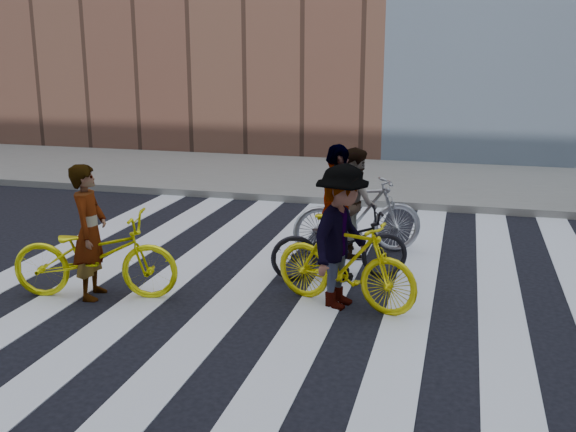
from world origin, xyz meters
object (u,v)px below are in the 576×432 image
at_px(rider_rear, 337,213).
at_px(rider_right, 342,237).
at_px(bike_dark_rear, 340,244).
at_px(rider_left, 90,232).
at_px(bike_yellow_right, 345,262).
at_px(bike_yellow_left, 95,255).
at_px(bike_silver_mid, 358,216).
at_px(rider_mid, 355,202).

bearing_deg(rider_rear, rider_right, 173.41).
xyz_separation_m(bike_dark_rear, rider_rear, (-0.05, 0.00, 0.44)).
bearing_deg(rider_left, rider_rear, -74.98).
relative_size(bike_yellow_right, bike_dark_rear, 1.00).
relative_size(bike_yellow_left, bike_silver_mid, 1.04).
xyz_separation_m(bike_yellow_right, rider_right, (-0.05, 0.00, 0.32)).
bearing_deg(rider_rear, bike_yellow_right, 176.10).
xyz_separation_m(bike_yellow_left, bike_yellow_right, (3.15, 0.49, 0.01)).
distance_m(bike_yellow_left, rider_right, 3.16).
height_order(bike_yellow_right, rider_rear, rider_rear).
relative_size(bike_silver_mid, rider_right, 1.14).
xyz_separation_m(bike_silver_mid, bike_dark_rear, (-0.06, -1.22, -0.11)).
bearing_deg(bike_silver_mid, bike_dark_rear, 152.56).
bearing_deg(bike_yellow_left, rider_mid, -59.17).
distance_m(bike_yellow_left, rider_left, 0.31).
height_order(rider_left, rider_rear, rider_rear).
xyz_separation_m(bike_yellow_left, rider_left, (-0.05, 0.00, 0.31)).
height_order(rider_left, rider_right, rider_right).
bearing_deg(rider_right, rider_left, 115.79).
relative_size(bike_dark_rear, rider_left, 1.10).
distance_m(bike_yellow_left, bike_yellow_right, 3.19).
height_order(bike_dark_rear, rider_left, rider_left).
bearing_deg(rider_mid, bike_silver_mid, -114.70).
xyz_separation_m(bike_yellow_left, rider_rear, (2.85, 1.48, 0.39)).
relative_size(bike_silver_mid, rider_left, 1.18).
distance_m(bike_yellow_left, rider_rear, 3.23).
height_order(rider_right, rider_rear, rider_rear).
bearing_deg(rider_left, bike_yellow_left, -102.07).
bearing_deg(bike_yellow_right, bike_silver_mid, 21.86).
distance_m(rider_mid, rider_rear, 1.22).
height_order(bike_yellow_right, rider_mid, rider_mid).
distance_m(bike_dark_rear, rider_right, 1.08).
relative_size(bike_silver_mid, bike_dark_rear, 1.07).
bearing_deg(rider_rear, bike_silver_mid, -25.92).
bearing_deg(rider_left, bike_silver_mid, -60.13).
relative_size(bike_yellow_right, rider_mid, 1.14).
bearing_deg(rider_left, bike_dark_rear, -75.37).
xyz_separation_m(bike_yellow_left, rider_mid, (2.91, 2.70, 0.28)).
relative_size(bike_yellow_left, rider_right, 1.19).
bearing_deg(rider_rear, rider_mid, -23.58).
height_order(bike_silver_mid, rider_right, rider_right).
height_order(bike_yellow_left, rider_left, rider_left).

